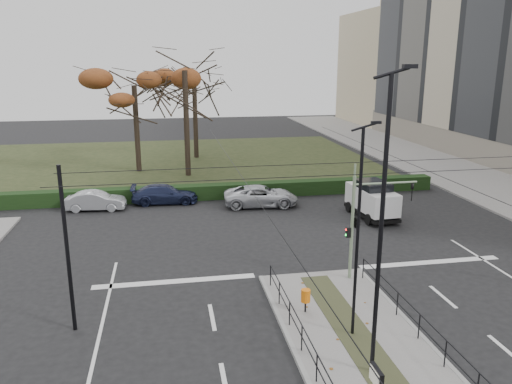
# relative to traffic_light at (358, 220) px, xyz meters

# --- Properties ---
(ground) EXTENTS (140.00, 140.00, 0.00)m
(ground) POSITION_rel_traffic_light_xyz_m (-1.76, -4.14, -2.78)
(ground) COLOR black
(ground) RESTS_ON ground
(median_island) EXTENTS (4.40, 15.00, 0.14)m
(median_island) POSITION_rel_traffic_light_xyz_m (-1.76, -6.64, -2.71)
(median_island) COLOR slate
(median_island) RESTS_ON ground
(sidewalk_east) EXTENTS (8.00, 90.00, 0.14)m
(sidewalk_east) POSITION_rel_traffic_light_xyz_m (16.24, 17.86, -2.71)
(sidewalk_east) COLOR slate
(sidewalk_east) RESTS_ON ground
(park) EXTENTS (38.00, 26.00, 0.10)m
(park) POSITION_rel_traffic_light_xyz_m (-7.76, 27.86, -2.73)
(park) COLOR #242E17
(park) RESTS_ON ground
(hedge) EXTENTS (38.00, 1.00, 1.00)m
(hedge) POSITION_rel_traffic_light_xyz_m (-7.76, 14.46, -2.28)
(hedge) COLOR black
(hedge) RESTS_ON ground
(median_railing) EXTENTS (4.14, 13.24, 0.92)m
(median_railing) POSITION_rel_traffic_light_xyz_m (-1.76, -6.74, -1.80)
(median_railing) COLOR black
(median_railing) RESTS_ON median_island
(catenary) EXTENTS (20.00, 34.00, 6.00)m
(catenary) POSITION_rel_traffic_light_xyz_m (-1.76, -2.53, 0.64)
(catenary) COLOR black
(catenary) RESTS_ON ground
(traffic_light) EXTENTS (3.10, 1.74, 4.53)m
(traffic_light) POSITION_rel_traffic_light_xyz_m (0.00, 0.00, 0.00)
(traffic_light) COLOR gray
(traffic_light) RESTS_ON median_island
(litter_bin) EXTENTS (0.35, 0.35, 0.90)m
(litter_bin) POSITION_rel_traffic_light_xyz_m (-2.99, -2.61, -1.99)
(litter_bin) COLOR black
(litter_bin) RESTS_ON median_island
(streetlamp_median_near) EXTENTS (0.76, 0.15, 9.07)m
(streetlamp_median_near) POSITION_rel_traffic_light_xyz_m (-2.00, -6.58, 1.97)
(streetlamp_median_near) COLOR black
(streetlamp_median_near) RESTS_ON median_island
(streetlamp_median_far) EXTENTS (0.61, 0.13, 7.34)m
(streetlamp_median_far) POSITION_rel_traffic_light_xyz_m (-1.79, -4.40, 1.10)
(streetlamp_median_far) COLOR black
(streetlamp_median_far) RESTS_ON median_island
(parked_car_second) EXTENTS (3.83, 1.60, 1.23)m
(parked_car_second) POSITION_rel_traffic_light_xyz_m (-12.50, 13.01, -2.16)
(parked_car_second) COLOR #B9BBC1
(parked_car_second) RESTS_ON ground
(parked_car_third) EXTENTS (4.45, 1.94, 1.27)m
(parked_car_third) POSITION_rel_traffic_light_xyz_m (-8.14, 13.85, -2.14)
(parked_car_third) COLOR #1B2241
(parked_car_third) RESTS_ON ground
(parked_car_fourth) EXTENTS (5.04, 2.64, 1.35)m
(parked_car_fourth) POSITION_rel_traffic_light_xyz_m (-1.89, 12.07, -2.10)
(parked_car_fourth) COLOR #B9BBC1
(parked_car_fourth) RESTS_ON ground
(white_van) EXTENTS (2.17, 4.24, 2.25)m
(white_van) POSITION_rel_traffic_light_xyz_m (4.29, 8.46, -1.60)
(white_van) COLOR silver
(white_van) RESTS_ON ground
(rust_tree) EXTENTS (9.02, 9.02, 9.50)m
(rust_tree) POSITION_rel_traffic_light_xyz_m (-10.30, 24.11, 4.54)
(rust_tree) COLOR black
(rust_tree) RESTS_ON park
(bare_tree_center) EXTENTS (6.22, 6.22, 9.93)m
(bare_tree_center) POSITION_rel_traffic_light_xyz_m (-5.03, 29.54, 4.24)
(bare_tree_center) COLOR black
(bare_tree_center) RESTS_ON park
(bare_tree_near) EXTENTS (7.15, 7.15, 11.25)m
(bare_tree_near) POSITION_rel_traffic_light_xyz_m (-6.21, 21.68, 5.17)
(bare_tree_near) COLOR black
(bare_tree_near) RESTS_ON park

